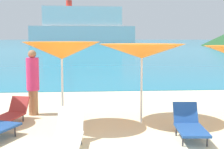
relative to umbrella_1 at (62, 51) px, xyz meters
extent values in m
cube|color=beige|center=(2.26, 6.67, -2.10)|extent=(50.00, 100.00, 0.30)
cube|color=teal|center=(2.26, 225.57, -1.94)|extent=(650.00, 440.00, 0.02)
cylinder|color=silver|center=(0.00, 0.00, -0.92)|extent=(0.05, 0.05, 2.06)
cone|color=orange|center=(0.00, 0.00, 0.00)|extent=(2.00, 2.00, 0.43)
sphere|color=silver|center=(0.00, 0.00, 0.14)|extent=(0.07, 0.07, 0.07)
cylinder|color=silver|center=(2.06, 0.38, -0.95)|extent=(0.05, 0.05, 2.01)
cone|color=orange|center=(2.06, 0.38, -0.04)|extent=(2.36, 2.36, 0.38)
sphere|color=silver|center=(2.06, 0.38, 0.09)|extent=(0.07, 0.07, 0.07)
cube|color=#1E478C|center=(2.88, -1.34, -1.69)|extent=(0.69, 1.12, 0.05)
cube|color=#1E478C|center=(2.94, -0.69, -1.46)|extent=(0.59, 0.33, 0.49)
cylinder|color=#333338|center=(2.60, -1.65, -1.83)|extent=(0.04, 0.04, 0.23)
cylinder|color=#333338|center=(3.11, -1.69, -1.83)|extent=(0.04, 0.04, 0.23)
cylinder|color=#333338|center=(2.67, -0.90, -1.83)|extent=(0.04, 0.04, 0.23)
cylinder|color=#333338|center=(3.17, -0.95, -1.83)|extent=(0.04, 0.04, 0.23)
cube|color=white|center=(0.19, -1.78, -1.72)|extent=(0.68, 1.21, 0.05)
cube|color=white|center=(0.24, -1.05, -1.47)|extent=(0.59, 0.37, 0.53)
cylinder|color=#333338|center=(-0.03, -1.31, -1.85)|extent=(0.04, 0.04, 0.20)
cylinder|color=#333338|center=(0.48, -1.35, -1.85)|extent=(0.04, 0.04, 0.20)
cube|color=#A53333|center=(-1.47, 0.39, -1.75)|extent=(0.83, 1.19, 0.05)
cube|color=#A53333|center=(-1.28, 1.03, -1.54)|extent=(0.58, 0.43, 0.44)
cylinder|color=#333338|center=(-1.34, 0.01, -1.86)|extent=(0.04, 0.04, 0.18)
cylinder|color=#333338|center=(-1.57, 0.86, -1.86)|extent=(0.04, 0.04, 0.18)
cylinder|color=#333338|center=(-1.13, 0.73, -1.86)|extent=(0.04, 0.04, 0.18)
cylinder|color=#333338|center=(-1.05, -0.65, -1.84)|extent=(0.04, 0.04, 0.22)
cylinder|color=#A3704C|center=(-0.96, 1.51, -1.58)|extent=(0.28, 0.28, 0.73)
cylinder|color=#D83372|center=(-0.96, 1.51, -0.74)|extent=(0.37, 0.37, 0.95)
sphere|color=#A3704C|center=(-0.96, 1.51, -0.15)|extent=(0.24, 0.24, 0.24)
cube|color=silver|center=(-0.91, 157.02, 2.10)|extent=(51.95, 10.38, 8.06)
cube|color=white|center=(-0.91, 157.02, 10.89)|extent=(38.99, 8.37, 9.52)
cylinder|color=red|center=(-7.36, 156.76, 17.15)|extent=(2.91, 2.91, 3.00)
camera|label=1|loc=(0.59, -8.19, 0.31)|focal=52.76mm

